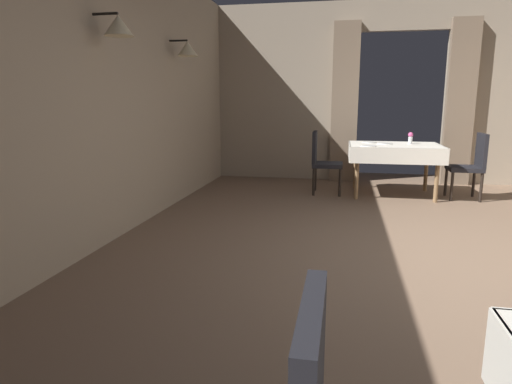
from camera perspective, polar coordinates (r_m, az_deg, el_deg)
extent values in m
plane|color=#7A604C|center=(4.18, 23.32, -8.53)|extent=(10.08, 10.08, 0.00)
cube|color=gray|center=(4.47, -20.17, 12.55)|extent=(0.12, 8.40, 3.00)
cylinder|color=black|center=(4.45, -18.63, 20.69)|extent=(0.24, 0.02, 0.02)
cone|color=beige|center=(4.37, -17.09, 19.62)|extent=(0.26, 0.26, 0.18)
cylinder|color=black|center=(6.07, -9.84, 18.44)|extent=(0.24, 0.02, 0.02)
cone|color=beige|center=(6.02, -8.69, 17.58)|extent=(0.26, 0.26, 0.18)
cube|color=gray|center=(8.11, 3.81, 12.39)|extent=(2.50, 0.12, 3.00)
cube|color=gray|center=(8.21, 18.50, 20.61)|extent=(1.40, 0.12, 0.50)
cube|color=#7F6B56|center=(7.90, 11.22, 11.00)|extent=(0.44, 0.14, 2.66)
cube|color=#7F6B56|center=(8.11, 24.54, 10.21)|extent=(0.44, 0.14, 2.66)
cylinder|color=olive|center=(6.46, 12.70, 2.20)|extent=(0.06, 0.06, 0.71)
cylinder|color=olive|center=(6.58, 22.02, 1.80)|extent=(0.06, 0.06, 0.71)
cylinder|color=olive|center=(7.28, 12.54, 3.21)|extent=(0.06, 0.06, 0.71)
cylinder|color=olive|center=(7.38, 20.84, 2.85)|extent=(0.06, 0.06, 0.71)
cube|color=olive|center=(6.86, 17.22, 5.61)|extent=(1.23, 0.99, 0.03)
cube|color=silver|center=(6.86, 17.23, 5.77)|extent=(1.29, 1.05, 0.01)
cube|color=silver|center=(6.35, 17.66, 4.37)|extent=(1.29, 0.02, 0.22)
cube|color=silver|center=(7.39, 16.77, 5.34)|extent=(1.29, 0.02, 0.22)
cube|color=silver|center=(6.83, 11.79, 5.12)|extent=(0.02, 1.05, 0.22)
cube|color=silver|center=(6.97, 22.46, 4.62)|extent=(0.02, 1.05, 0.22)
cylinder|color=black|center=(7.00, 10.66, 1.76)|extent=(0.04, 0.04, 0.42)
cylinder|color=black|center=(6.62, 10.62, 1.23)|extent=(0.04, 0.04, 0.42)
cylinder|color=black|center=(7.01, 7.55, 1.88)|extent=(0.04, 0.04, 0.42)
cylinder|color=black|center=(6.63, 7.34, 1.35)|extent=(0.04, 0.04, 0.42)
cube|color=black|center=(6.78, 9.10, 3.44)|extent=(0.44, 0.44, 0.06)
cube|color=black|center=(6.76, 7.47, 5.64)|extent=(0.05, 0.42, 0.48)
cylinder|color=black|center=(6.77, 23.64, 0.68)|extent=(0.04, 0.04, 0.42)
cylinder|color=black|center=(7.14, 23.00, 1.24)|extent=(0.04, 0.04, 0.42)
cylinder|color=black|center=(6.87, 26.73, 0.55)|extent=(0.04, 0.04, 0.42)
cylinder|color=black|center=(7.23, 25.94, 1.11)|extent=(0.04, 0.04, 0.42)
cube|color=black|center=(6.96, 24.98, 2.72)|extent=(0.44, 0.44, 0.06)
cube|color=black|center=(6.99, 26.75, 4.71)|extent=(0.05, 0.42, 0.48)
cylinder|color=silver|center=(6.99, 19.03, 6.24)|extent=(0.06, 0.06, 0.11)
sphere|color=#D84C8C|center=(6.98, 19.07, 6.92)|extent=(0.07, 0.07, 0.07)
cylinder|color=white|center=(6.44, 14.08, 5.71)|extent=(0.22, 0.22, 0.01)
cylinder|color=white|center=(6.88, 16.07, 5.94)|extent=(0.22, 0.22, 0.01)
cylinder|color=white|center=(7.02, 14.23, 6.14)|extent=(0.21, 0.21, 0.01)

